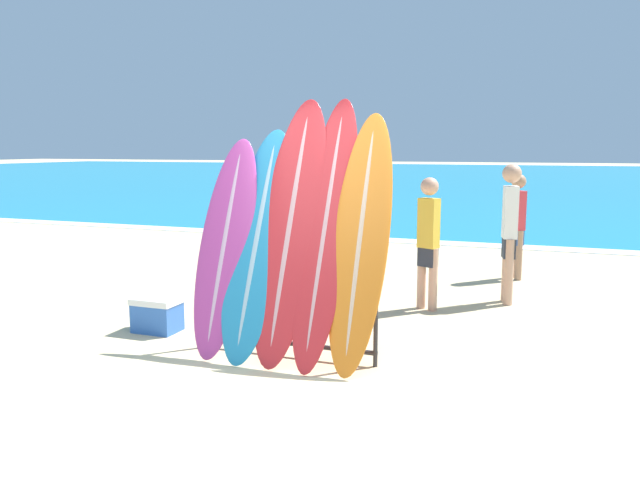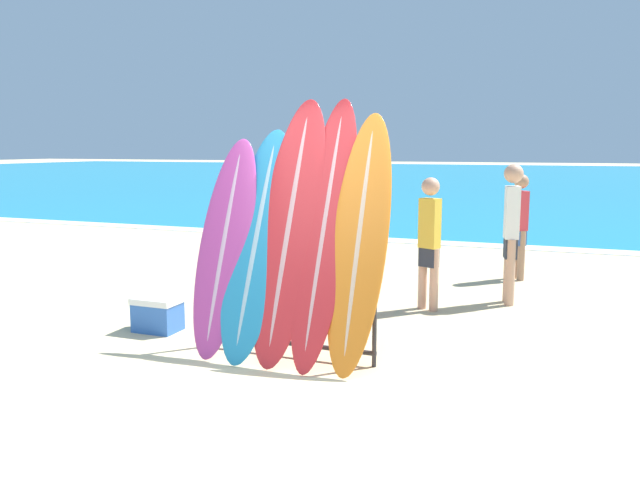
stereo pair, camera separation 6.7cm
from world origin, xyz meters
name	(u,v)px [view 2 (the right image)]	position (x,y,z in m)	size (l,w,h in m)	color
ground_plane	(279,390)	(0.00, 0.00, 0.00)	(160.00, 160.00, 0.00)	#CCB789
ocean_water	(526,178)	(0.00, 37.44, 0.00)	(120.00, 60.00, 0.01)	teal
surfboard_rack	(289,302)	(-0.26, 0.79, 0.51)	(1.67, 0.04, 0.95)	#28282D
surfboard_slot_0	(225,245)	(-0.91, 0.78, 1.00)	(0.54, 0.88, 2.01)	#B23D8E
surfboard_slot_1	(257,242)	(-0.59, 0.81, 1.05)	(0.59, 1.02, 2.10)	teal
surfboard_slot_2	(290,227)	(-0.28, 0.87, 1.19)	(0.60, 1.10, 2.38)	red
surfboard_slot_3	(325,229)	(0.06, 0.88, 1.19)	(0.49, 1.14, 2.38)	red
surfboard_slot_4	(360,240)	(0.40, 0.83, 1.12)	(0.51, 0.96, 2.23)	orange
person_near_water	(429,238)	(0.61, 2.90, 0.86)	(0.27, 0.22, 1.57)	tan
person_mid_beach	(350,196)	(-1.71, 6.99, 0.99)	(0.24, 0.30, 1.81)	beige
person_far_left	(520,223)	(1.49, 5.08, 0.84)	(0.25, 0.26, 1.53)	#A87A5B
person_far_right	(511,228)	(1.48, 3.55, 0.94)	(0.23, 0.29, 1.72)	tan
cooler_box	(158,314)	(-1.87, 1.03, 0.18)	(0.47, 0.34, 0.36)	#2D60B7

